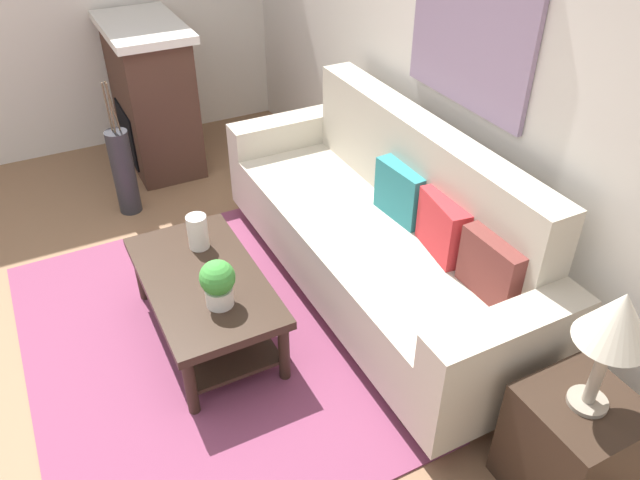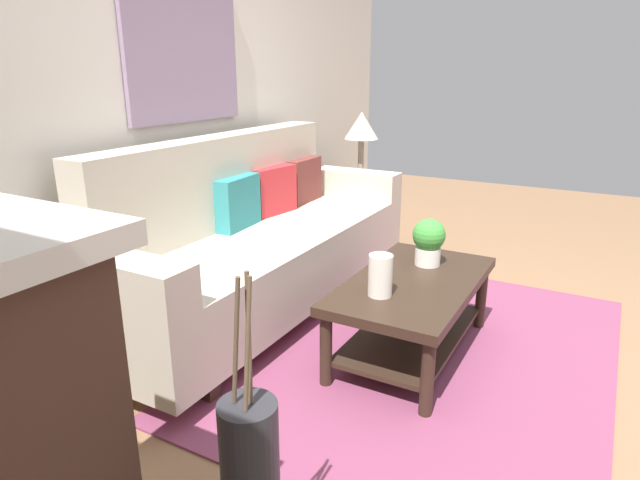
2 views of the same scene
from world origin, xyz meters
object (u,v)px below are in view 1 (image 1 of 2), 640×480
(couch, at_px, (381,233))
(throw_pillow_maroon, at_px, (492,268))
(floor_vase, at_px, (124,172))
(throw_pillow_teal, at_px, (401,192))
(fireplace, at_px, (152,95))
(framed_painting, at_px, (470,29))
(throw_pillow_crimson, at_px, (443,227))
(coffee_table, at_px, (205,293))
(tabletop_vase, at_px, (198,232))
(potted_plant_tabletop, at_px, (218,282))
(table_lamp, at_px, (617,323))
(side_table, at_px, (570,447))

(couch, bearing_deg, throw_pillow_maroon, 8.90)
(throw_pillow_maroon, distance_m, floor_vase, 2.77)
(throw_pillow_teal, relative_size, fireplace, 0.31)
(throw_pillow_maroon, xyz_separation_m, framed_painting, (-0.79, 0.34, 0.88))
(throw_pillow_crimson, relative_size, framed_painting, 0.38)
(coffee_table, relative_size, floor_vase, 1.71)
(throw_pillow_maroon, bearing_deg, throw_pillow_teal, 180.00)
(throw_pillow_teal, height_order, floor_vase, throw_pillow_teal)
(throw_pillow_teal, distance_m, throw_pillow_crimson, 0.40)
(throw_pillow_crimson, distance_m, framed_painting, 1.02)
(throw_pillow_crimson, distance_m, floor_vase, 2.43)
(throw_pillow_maroon, bearing_deg, framed_painting, 156.70)
(coffee_table, bearing_deg, throw_pillow_maroon, 53.49)
(fireplace, height_order, floor_vase, fireplace)
(tabletop_vase, height_order, floor_vase, floor_vase)
(potted_plant_tabletop, bearing_deg, throw_pillow_teal, 97.89)
(coffee_table, xyz_separation_m, tabletop_vase, (-0.27, 0.08, 0.22))
(table_lamp, xyz_separation_m, fireplace, (-3.84, -0.73, -0.41))
(throw_pillow_teal, distance_m, coffee_table, 1.25)
(throw_pillow_teal, relative_size, side_table, 0.64)
(couch, distance_m, side_table, 1.55)
(tabletop_vase, bearing_deg, couch, 70.02)
(couch, bearing_deg, coffee_table, -94.81)
(tabletop_vase, relative_size, framed_painting, 0.22)
(floor_vase, distance_m, framed_painting, 2.61)
(coffee_table, distance_m, framed_painting, 1.98)
(throw_pillow_crimson, xyz_separation_m, tabletop_vase, (-0.76, -1.12, -0.15))
(throw_pillow_teal, height_order, tabletop_vase, throw_pillow_teal)
(couch, bearing_deg, tabletop_vase, -109.98)
(table_lamp, bearing_deg, side_table, 0.00)
(fireplace, bearing_deg, table_lamp, 10.81)
(side_table, xyz_separation_m, floor_vase, (-3.18, -1.16, 0.04))
(coffee_table, xyz_separation_m, fireplace, (-2.21, 0.34, 0.27))
(potted_plant_tabletop, bearing_deg, couch, 98.81)
(couch, xyz_separation_m, table_lamp, (1.54, 0.00, 0.56))
(throw_pillow_crimson, height_order, framed_painting, framed_painting)
(floor_vase, bearing_deg, coffee_table, 3.28)
(side_table, bearing_deg, coffee_table, -146.79)
(coffee_table, bearing_deg, floor_vase, -176.72)
(throw_pillow_maroon, distance_m, coffee_table, 1.53)
(table_lamp, xyz_separation_m, framed_painting, (-1.54, 0.46, 0.57))
(potted_plant_tabletop, xyz_separation_m, fireplace, (-2.46, 0.32, 0.02))
(framed_painting, bearing_deg, coffee_table, -93.35)
(couch, bearing_deg, table_lamp, 0.06)
(throw_pillow_crimson, distance_m, coffee_table, 1.34)
(throw_pillow_crimson, distance_m, potted_plant_tabletop, 1.21)
(side_table, distance_m, floor_vase, 3.38)
(couch, distance_m, table_lamp, 1.64)
(throw_pillow_crimson, bearing_deg, side_table, -6.10)
(side_table, bearing_deg, throw_pillow_teal, 175.46)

